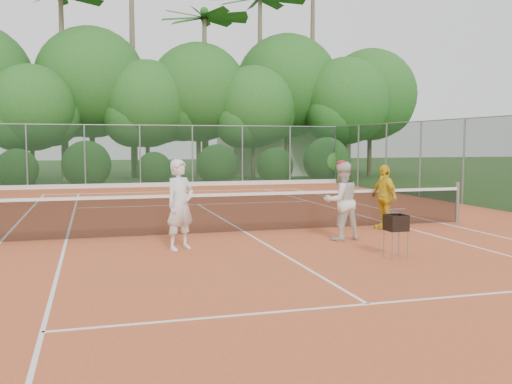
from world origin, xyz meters
TOP-DOWN VIEW (x-y plane):
  - ground at (0.00, 0.00)m, footprint 120.00×120.00m
  - clay_court at (0.00, 0.00)m, footprint 18.00×36.00m
  - club_building at (9.00, 24.00)m, footprint 8.00×5.00m
  - tennis_net at (0.00, 0.00)m, footprint 11.97×0.10m
  - player_white at (-1.83, -1.78)m, footprint 0.80×0.72m
  - player_center_grp at (1.78, -1.63)m, footprint 0.92×0.75m
  - player_yellow at (3.49, -0.43)m, footprint 0.51×0.99m
  - ball_hopper at (1.94, -3.73)m, footprint 0.36×0.36m
  - stray_ball_a at (-3.75, 8.84)m, footprint 0.07×0.07m
  - stray_ball_b at (0.11, 11.72)m, footprint 0.07×0.07m
  - stray_ball_c at (0.55, 12.02)m, footprint 0.07×0.07m
  - court_markings at (0.00, 0.00)m, footprint 11.03×23.83m
  - fence_back at (0.00, 15.00)m, footprint 18.07×0.07m
  - tropical_treeline at (1.43, 20.22)m, footprint 32.10×8.49m

SIDE VIEW (x-z plane):
  - ground at x=0.00m, z-range 0.00..0.00m
  - clay_court at x=0.00m, z-range 0.00..0.02m
  - court_markings at x=0.00m, z-range 0.02..0.03m
  - stray_ball_a at x=-3.75m, z-range 0.02..0.09m
  - stray_ball_b at x=0.11m, z-range 0.02..0.09m
  - stray_ball_c at x=0.55m, z-range 0.02..0.09m
  - tennis_net at x=0.00m, z-range -0.02..1.08m
  - ball_hopper at x=1.94m, z-range 0.26..1.08m
  - player_yellow at x=3.49m, z-range 0.02..1.63m
  - player_center_grp at x=1.78m, z-range 0.01..1.78m
  - player_white at x=-1.83m, z-range 0.02..1.85m
  - club_building at x=9.00m, z-range 0.00..3.00m
  - fence_back at x=0.00m, z-range 0.02..3.02m
  - tropical_treeline at x=1.43m, z-range -2.40..12.63m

